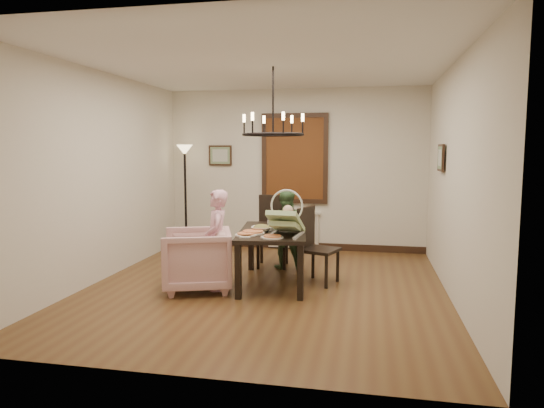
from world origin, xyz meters
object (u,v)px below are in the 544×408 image
(armchair, at_px, (197,259))
(floor_lamp, at_px, (186,198))
(drinking_glass, at_px, (270,225))
(chair_right, at_px, (320,245))
(seated_man, at_px, (285,235))
(dining_table, at_px, (273,237))
(chair_far, at_px, (273,231))
(baby_bouncer, at_px, (286,220))
(elderly_woman, at_px, (217,248))

(armchair, distance_m, floor_lamp, 2.66)
(drinking_glass, bearing_deg, chair_right, 15.71)
(seated_man, height_order, floor_lamp, floor_lamp)
(dining_table, height_order, chair_far, chair_far)
(chair_far, bearing_deg, armchair, -121.77)
(baby_bouncer, height_order, floor_lamp, floor_lamp)
(drinking_glass, bearing_deg, baby_bouncer, -50.61)
(chair_right, bearing_deg, baby_bouncer, 162.99)
(drinking_glass, relative_size, floor_lamp, 0.09)
(elderly_woman, bearing_deg, chair_right, 95.68)
(drinking_glass, bearing_deg, seated_man, 87.37)
(chair_far, distance_m, baby_bouncer, 1.39)
(dining_table, distance_m, floor_lamp, 2.76)
(chair_far, relative_size, armchair, 1.27)
(armchair, height_order, floor_lamp, floor_lamp)
(chair_right, height_order, baby_bouncer, baby_bouncer)
(chair_right, height_order, elderly_woman, elderly_woman)
(elderly_woman, distance_m, floor_lamp, 2.69)
(dining_table, relative_size, armchair, 1.91)
(dining_table, bearing_deg, baby_bouncer, -64.59)
(chair_far, bearing_deg, seated_man, -18.90)
(chair_right, bearing_deg, drinking_glass, 125.29)
(dining_table, xyz_separation_m, chair_far, (-0.18, 0.91, -0.09))
(chair_far, xyz_separation_m, armchair, (-0.70, -1.37, -0.16))
(dining_table, xyz_separation_m, armchair, (-0.89, -0.46, -0.24))
(armchair, distance_m, elderly_woman, 0.29)
(armchair, relative_size, floor_lamp, 0.47)
(chair_far, height_order, chair_right, chair_far)
(armchair, height_order, drinking_glass, drinking_glass)
(chair_far, distance_m, floor_lamp, 2.07)
(chair_right, relative_size, elderly_woman, 0.97)
(chair_right, bearing_deg, armchair, 131.30)
(baby_bouncer, bearing_deg, floor_lamp, 138.27)
(floor_lamp, bearing_deg, baby_bouncer, -46.19)
(chair_far, xyz_separation_m, drinking_glass, (0.16, -0.95, 0.25))
(floor_lamp, bearing_deg, chair_far, -29.69)
(seated_man, bearing_deg, elderly_woman, 57.08)
(chair_far, height_order, elderly_woman, chair_far)
(seated_man, bearing_deg, drinking_glass, 81.88)
(dining_table, height_order, seated_man, seated_man)
(chair_far, height_order, seated_man, chair_far)
(dining_table, height_order, drinking_glass, drinking_glass)
(floor_lamp, bearing_deg, seated_man, -28.31)
(elderly_woman, bearing_deg, chair_far, 143.26)
(seated_man, bearing_deg, armchair, 50.24)
(chair_right, bearing_deg, seated_man, 58.48)
(dining_table, xyz_separation_m, drinking_glass, (-0.03, -0.04, 0.16))
(seated_man, bearing_deg, floor_lamp, -33.80)
(armchair, xyz_separation_m, floor_lamp, (-1.07, 2.38, 0.52))
(elderly_woman, height_order, floor_lamp, floor_lamp)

